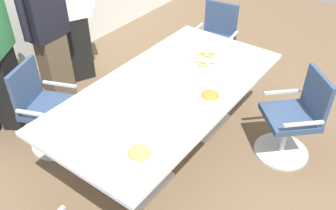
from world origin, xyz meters
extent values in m
cube|color=brown|center=(0.00, 0.00, -0.01)|extent=(10.00, 10.00, 0.01)
cube|color=white|center=(0.00, 0.00, 0.73)|extent=(2.40, 1.20, 0.04)
cube|color=silver|center=(-0.55, 0.00, 0.01)|extent=(0.56, 0.56, 0.02)
cylinder|color=silver|center=(-0.55, 0.00, 0.37)|extent=(0.09, 0.09, 0.69)
cube|color=silver|center=(0.55, 0.00, 0.01)|extent=(0.56, 0.56, 0.02)
cylinder|color=silver|center=(0.55, 0.00, 0.37)|extent=(0.09, 0.09, 0.69)
cylinder|color=silver|center=(0.63, -0.97, 0.01)|extent=(0.76, 0.76, 0.02)
cylinder|color=silver|center=(0.63, -0.97, 0.23)|extent=(0.05, 0.05, 0.41)
cube|color=#33476B|center=(0.63, -0.97, 0.46)|extent=(0.65, 0.65, 0.06)
cube|color=#33476B|center=(0.77, -1.12, 0.70)|extent=(0.34, 0.33, 0.42)
cube|color=silver|center=(0.45, -1.14, 0.58)|extent=(0.28, 0.29, 0.02)
cube|color=silver|center=(0.80, -0.80, 0.58)|extent=(0.28, 0.29, 0.02)
cylinder|color=silver|center=(1.53, 0.40, 0.01)|extent=(0.60, 0.60, 0.02)
cylinder|color=silver|center=(1.53, 0.40, 0.23)|extent=(0.05, 0.05, 0.41)
cube|color=#33476B|center=(1.53, 0.40, 0.46)|extent=(0.51, 0.51, 0.06)
cube|color=#33476B|center=(1.73, 0.43, 0.70)|extent=(0.10, 0.44, 0.42)
cube|color=silver|center=(1.56, 0.16, 0.58)|extent=(0.37, 0.08, 0.02)
cube|color=silver|center=(1.49, 0.64, 0.58)|extent=(0.37, 0.08, 0.02)
cylinder|color=silver|center=(-0.63, 0.97, 0.01)|extent=(0.71, 0.71, 0.02)
cylinder|color=silver|center=(-0.63, 0.97, 0.23)|extent=(0.05, 0.05, 0.41)
cube|color=#33476B|center=(-0.63, 0.97, 0.46)|extent=(0.60, 0.60, 0.06)
cube|color=#33476B|center=(-0.71, 1.17, 0.70)|extent=(0.42, 0.21, 0.42)
cube|color=silver|center=(-0.40, 1.07, 0.58)|extent=(0.17, 0.35, 0.02)
cube|color=silver|center=(-0.85, 0.88, 0.58)|extent=(0.17, 0.35, 0.02)
cube|color=black|center=(-0.66, 1.62, 0.44)|extent=(0.38, 0.34, 0.88)
cube|color=brown|center=(-0.06, 1.58, 0.41)|extent=(0.33, 0.22, 0.83)
cube|color=black|center=(-0.06, 1.58, 1.15)|extent=(0.45, 0.25, 0.65)
cylinder|color=black|center=(-0.32, 1.56, 1.19)|extent=(0.08, 0.08, 0.59)
cube|color=black|center=(0.41, 1.73, 0.42)|extent=(0.37, 0.31, 0.84)
cylinder|color=beige|center=(0.05, -0.41, 0.78)|extent=(0.19, 0.19, 0.06)
ellipsoid|color=#AD702D|center=(0.05, -0.41, 0.81)|extent=(0.16, 0.16, 0.06)
cylinder|color=white|center=(-0.85, -0.38, 0.78)|extent=(0.20, 0.20, 0.07)
ellipsoid|color=tan|center=(-0.85, -0.38, 0.82)|extent=(0.17, 0.17, 0.06)
cylinder|color=white|center=(0.61, -0.04, 0.76)|extent=(0.30, 0.30, 0.01)
torus|color=tan|center=(0.72, -0.03, 0.78)|extent=(0.11, 0.11, 0.03)
torus|color=tan|center=(0.66, 0.05, 0.78)|extent=(0.11, 0.11, 0.03)
torus|color=pink|center=(0.55, 0.04, 0.78)|extent=(0.11, 0.11, 0.03)
torus|color=tan|center=(0.51, -0.05, 0.78)|extent=(0.11, 0.11, 0.03)
torus|color=pink|center=(0.55, -0.13, 0.78)|extent=(0.11, 0.11, 0.03)
torus|color=white|center=(0.66, -0.13, 0.78)|extent=(0.11, 0.11, 0.03)
cylinder|color=white|center=(-0.52, -0.07, 0.75)|extent=(0.23, 0.23, 0.01)
cylinder|color=silver|center=(-0.52, -0.07, 0.76)|extent=(0.23, 0.23, 0.01)
cylinder|color=white|center=(-0.52, -0.07, 0.77)|extent=(0.23, 0.23, 0.01)
cylinder|color=silver|center=(-0.52, -0.07, 0.77)|extent=(0.23, 0.23, 0.01)
cylinder|color=white|center=(-0.52, -0.07, 0.78)|extent=(0.23, 0.23, 0.01)
cylinder|color=silver|center=(-0.52, -0.07, 0.78)|extent=(0.23, 0.23, 0.01)
cube|color=white|center=(-0.05, 0.25, 0.78)|extent=(0.18, 0.18, 0.06)
camera|label=1|loc=(-2.20, -1.62, 2.62)|focal=38.71mm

